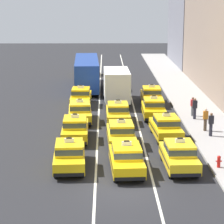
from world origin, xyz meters
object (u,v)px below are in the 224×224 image
(taxi_right_third, at_px, (154,108))
(taxi_center_third, at_px, (118,113))
(bus_left_fifth, at_px, (87,72))
(pedestrian_by_storefront, at_px, (193,106))
(taxi_right_second, at_px, (166,127))
(pedestrian_near_crosswalk, at_px, (211,124))
(taxi_right_fourth, at_px, (151,95))
(taxi_left_nearest, at_px, (69,154))
(taxi_right_nearest, at_px, (179,155))
(pedestrian_mid_block, at_px, (205,119))
(taxi_left_fourth, at_px, (81,96))
(taxi_center_nearest, at_px, (126,158))
(pedestrian_trailing, at_px, (195,108))
(taxi_left_third, at_px, (80,111))
(taxi_center_fifth, at_px, (113,82))
(box_truck_center_fourth, at_px, (116,85))
(taxi_left_second, at_px, (75,128))
(taxi_left_sixth, at_px, (88,68))
(fire_hydrant, at_px, (219,161))
(taxi_center_second, at_px, (121,134))

(taxi_right_third, bearing_deg, taxi_center_third, -150.68)
(bus_left_fifth, height_order, pedestrian_by_storefront, bus_left_fifth)
(taxi_right_second, relative_size, taxi_right_third, 1.02)
(pedestrian_near_crosswalk, relative_size, pedestrian_by_storefront, 1.06)
(bus_left_fifth, height_order, taxi_right_fourth, bus_left_fifth)
(taxi_left_nearest, relative_size, bus_left_fifth, 0.41)
(taxi_center_third, relative_size, taxi_right_nearest, 1.00)
(taxi_right_second, height_order, pedestrian_by_storefront, taxi_right_second)
(pedestrian_mid_block, bearing_deg, pedestrian_by_storefront, 91.81)
(taxi_left_fourth, height_order, taxi_right_nearest, same)
(taxi_right_third, bearing_deg, taxi_center_nearest, -102.34)
(taxi_right_third, relative_size, pedestrian_by_storefront, 2.84)
(pedestrian_near_crosswalk, distance_m, pedestrian_trailing, 5.01)
(taxi_right_nearest, distance_m, pedestrian_by_storefront, 12.86)
(taxi_left_third, height_order, taxi_right_nearest, same)
(pedestrian_near_crosswalk, bearing_deg, taxi_center_nearest, -132.60)
(taxi_center_third, xyz_separation_m, taxi_right_fourth, (3.35, 6.92, 0.00))
(taxi_left_third, xyz_separation_m, taxi_right_nearest, (6.43, -11.21, 0.00))
(taxi_center_third, distance_m, taxi_center_fifth, 14.39)
(taxi_left_nearest, bearing_deg, pedestrian_trailing, 49.99)
(box_truck_center_fourth, height_order, taxi_right_second, box_truck_center_fourth)
(pedestrian_by_storefront, bearing_deg, taxi_left_nearest, -127.54)
(taxi_center_fifth, bearing_deg, taxi_left_second, -98.97)
(taxi_left_third, bearing_deg, box_truck_center_fourth, 66.51)
(taxi_left_fourth, distance_m, pedestrian_by_storefront, 10.74)
(box_truck_center_fourth, bearing_deg, taxi_right_fourth, -12.01)
(taxi_left_sixth, xyz_separation_m, taxi_center_nearest, (3.35, -35.76, 0.00))
(taxi_center_third, height_order, taxi_right_third, same)
(taxi_right_third, bearing_deg, taxi_left_third, -168.42)
(box_truck_center_fourth, relative_size, taxi_right_second, 1.51)
(taxi_center_fifth, relative_size, pedestrian_mid_block, 2.68)
(taxi_right_third, bearing_deg, fire_hydrant, -78.12)
(taxi_left_nearest, distance_m, taxi_right_nearest, 6.52)
(taxi_left_nearest, height_order, taxi_center_fifth, same)
(taxi_center_nearest, height_order, taxi_center_third, same)
(taxi_left_fourth, bearing_deg, pedestrian_near_crosswalk, -47.73)
(taxi_left_sixth, relative_size, taxi_right_nearest, 1.01)
(taxi_left_nearest, distance_m, taxi_right_second, 9.02)
(box_truck_center_fourth, xyz_separation_m, fire_hydrant, (5.65, -18.56, -1.23))
(taxi_center_second, bearing_deg, pedestrian_mid_block, 26.80)
(taxi_left_second, distance_m, taxi_center_nearest, 7.40)
(taxi_right_second, xyz_separation_m, taxi_right_third, (-0.31, 6.05, 0.00))
(taxi_left_third, bearing_deg, taxi_right_fourth, 45.23)
(taxi_left_fourth, bearing_deg, pedestrian_trailing, -31.40)
(taxi_center_second, bearing_deg, taxi_right_third, 69.22)
(box_truck_center_fourth, height_order, taxi_center_fifth, box_truck_center_fourth)
(taxi_center_second, bearing_deg, taxi_left_fourth, 104.69)
(taxi_left_nearest, xyz_separation_m, box_truck_center_fourth, (3.21, 18.22, 0.90))
(pedestrian_mid_block, bearing_deg, taxi_left_sixth, 109.37)
(taxi_right_third, height_order, fire_hydrant, taxi_right_third)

